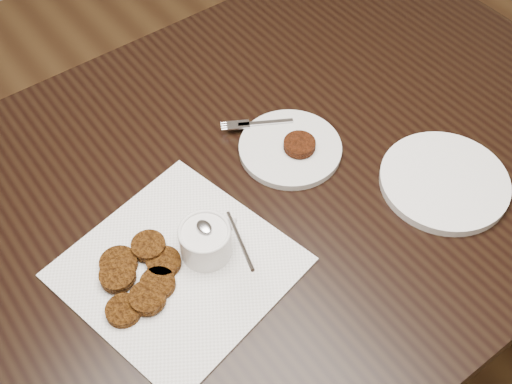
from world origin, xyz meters
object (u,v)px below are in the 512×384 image
(sauce_ramekin, at_px, (204,230))
(plate_empty, at_px, (444,181))
(table, at_px, (255,291))
(napkin, at_px, (179,267))
(plate_with_patty, at_px, (290,146))

(sauce_ramekin, distance_m, plate_empty, 0.42)
(table, relative_size, plate_empty, 6.45)
(napkin, bearing_deg, plate_empty, -16.00)
(napkin, distance_m, sauce_ramekin, 0.08)
(table, relative_size, plate_with_patty, 7.73)
(table, xyz_separation_m, plate_with_patty, (0.09, 0.02, 0.39))
(napkin, xyz_separation_m, plate_empty, (0.45, -0.13, 0.01))
(napkin, bearing_deg, sauce_ramekin, -2.26)
(plate_empty, bearing_deg, plate_with_patty, 126.85)
(table, distance_m, sauce_ramekin, 0.47)
(sauce_ramekin, bearing_deg, table, 25.01)
(napkin, relative_size, plate_empty, 1.41)
(sauce_ramekin, relative_size, plate_with_patty, 0.63)
(sauce_ramekin, bearing_deg, plate_empty, -17.64)
(table, height_order, plate_empty, plate_empty)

